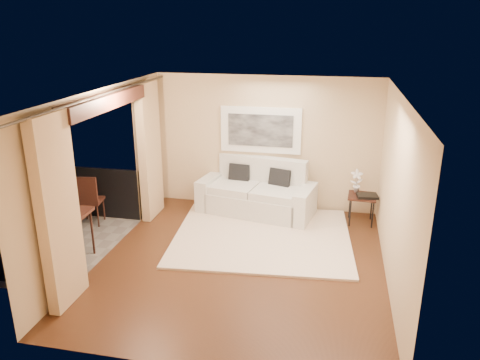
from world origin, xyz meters
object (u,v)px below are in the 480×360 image
(sofa, at_px, (257,194))
(bistro_table, at_px, (65,218))
(orchid, at_px, (357,181))
(balcony_chair_far, at_px, (88,197))
(ice_bucket, at_px, (59,205))
(side_table, at_px, (362,198))
(balcony_chair_near, at_px, (64,231))

(sofa, xyz_separation_m, bistro_table, (-2.65, -2.58, 0.36))
(bistro_table, bearing_deg, orchid, 30.16)
(sofa, relative_size, balcony_chair_far, 2.43)
(orchid, xyz_separation_m, ice_bucket, (-4.69, -2.56, 0.14))
(side_table, bearing_deg, balcony_chair_near, -151.01)
(balcony_chair_far, bearing_deg, side_table, -176.08)
(side_table, xyz_separation_m, orchid, (-0.12, 0.17, 0.28))
(orchid, distance_m, balcony_chair_far, 5.08)
(sofa, xyz_separation_m, balcony_chair_near, (-2.63, -2.68, 0.17))
(bistro_table, bearing_deg, side_table, 27.98)
(balcony_chair_far, xyz_separation_m, balcony_chair_near, (0.36, -1.42, -0.02))
(orchid, height_order, balcony_chair_far, orchid)
(balcony_chair_far, bearing_deg, orchid, -173.96)
(side_table, xyz_separation_m, balcony_chair_near, (-4.66, -2.58, 0.06))
(sofa, xyz_separation_m, side_table, (2.03, -0.10, 0.12))
(orchid, relative_size, balcony_chair_far, 0.45)
(ice_bucket, bearing_deg, balcony_chair_near, -51.85)
(side_table, bearing_deg, orchid, 124.86)
(orchid, xyz_separation_m, bistro_table, (-4.56, -2.65, -0.04))
(bistro_table, bearing_deg, balcony_chair_far, 104.46)
(orchid, height_order, balcony_chair_near, orchid)
(balcony_chair_near, bearing_deg, sofa, 51.33)
(side_table, xyz_separation_m, bistro_table, (-4.68, -2.48, 0.24))
(sofa, relative_size, bistro_table, 2.93)
(orchid, bearing_deg, balcony_chair_far, -164.81)
(bistro_table, distance_m, balcony_chair_near, 0.21)
(bistro_table, bearing_deg, ice_bucket, 144.89)
(bistro_table, distance_m, balcony_chair_far, 1.37)
(side_table, distance_m, orchid, 0.35)
(balcony_chair_far, distance_m, ice_bucket, 1.30)
(sofa, height_order, balcony_chair_far, sofa)
(side_table, height_order, bistro_table, bistro_table)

